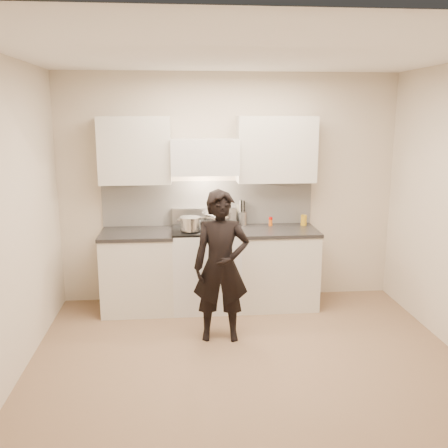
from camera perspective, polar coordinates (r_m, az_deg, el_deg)
The scene contains 11 objects.
ground_plane at distance 4.73m, azimuth 2.76°, elevation -15.61°, with size 4.00×4.00×0.00m, color #7D6047.
room_shell at distance 4.58m, azimuth 1.61°, elevation 4.60°, with size 4.04×3.54×2.70m.
stove at distance 5.83m, azimuth -2.07°, elevation -5.00°, with size 0.76×0.65×0.96m.
counter_right at distance 5.93m, azimuth 5.98°, elevation -4.88°, with size 0.92×0.67×0.92m.
counter_left at distance 5.85m, azimuth -9.76°, elevation -5.27°, with size 0.82×0.67×0.92m.
wok at distance 5.83m, azimuth -0.85°, elevation 0.89°, with size 0.35×0.43×0.28m.
stock_pot at distance 5.54m, azimuth -3.87°, elevation 0.04°, with size 0.31×0.30×0.15m.
utensil_crock at distance 5.97m, azimuth 2.07°, elevation 0.76°, with size 0.11×0.11×0.30m.
spice_jar at distance 5.97m, azimuth 5.35°, elevation 0.30°, with size 0.05×0.05×0.10m.
oil_glass at distance 6.03m, azimuth 9.10°, elevation 0.44°, with size 0.07×0.07×0.13m.
person at distance 4.92m, azimuth -0.33°, elevation -4.86°, with size 0.55×0.36×1.52m, color black.
Camera 1 is at (-0.60, -4.13, 2.22)m, focal length 40.00 mm.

